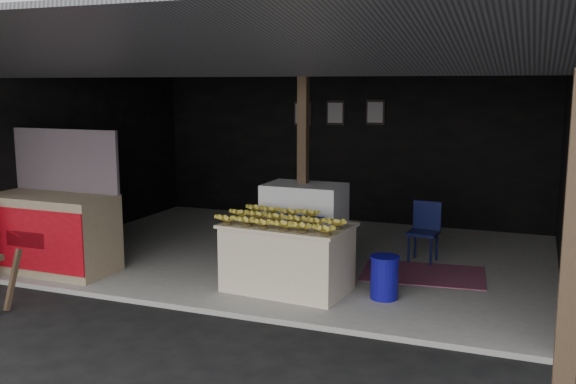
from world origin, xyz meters
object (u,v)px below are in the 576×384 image
at_px(neighbor_stall, 49,229).
at_px(water_barrel, 384,279).
at_px(plastic_chair, 425,226).
at_px(banana_table, 287,257).
at_px(white_crate, 304,227).

bearing_deg(neighbor_stall, water_barrel, 6.77).
bearing_deg(plastic_chair, neighbor_stall, -147.53).
distance_m(banana_table, white_crate, 0.93).
bearing_deg(neighbor_stall, white_crate, 23.13).
relative_size(banana_table, white_crate, 1.36).
height_order(banana_table, water_barrel, banana_table).
bearing_deg(water_barrel, white_crate, 147.31).
bearing_deg(neighbor_stall, banana_table, 6.81).
distance_m(water_barrel, plastic_chair, 1.76).
height_order(white_crate, water_barrel, white_crate).
distance_m(neighbor_stall, water_barrel, 4.28).
relative_size(water_barrel, plastic_chair, 0.57).
bearing_deg(plastic_chair, white_crate, -139.68).
xyz_separation_m(banana_table, plastic_chair, (1.26, 1.85, 0.08)).
xyz_separation_m(white_crate, water_barrel, (1.23, -0.79, -0.32)).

